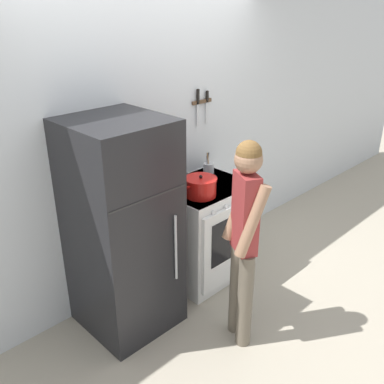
{
  "coord_description": "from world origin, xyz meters",
  "views": [
    {
      "loc": [
        -2.23,
        -2.73,
        2.42
      ],
      "look_at": [
        -0.0,
        -0.47,
        0.99
      ],
      "focal_mm": 40.0,
      "sensor_mm": 36.0,
      "label": 1
    }
  ],
  "objects_px": {
    "stove_range": "(206,231)",
    "person": "(244,234)",
    "dutch_oven_pot": "(201,187)",
    "tea_kettle": "(181,179)",
    "utensil_jar": "(209,169)",
    "refrigerator": "(123,229)"
  },
  "relations": [
    {
      "from": "stove_range",
      "to": "utensil_jar",
      "type": "height_order",
      "value": "utensil_jar"
    },
    {
      "from": "utensil_jar",
      "to": "stove_range",
      "type": "bearing_deg",
      "value": -140.49
    },
    {
      "from": "tea_kettle",
      "to": "person",
      "type": "relative_size",
      "value": 0.15
    },
    {
      "from": "dutch_oven_pot",
      "to": "stove_range",
      "type": "bearing_deg",
      "value": 29.71
    },
    {
      "from": "stove_range",
      "to": "tea_kettle",
      "type": "xyz_separation_m",
      "value": [
        -0.16,
        0.16,
        0.52
      ]
    },
    {
      "from": "utensil_jar",
      "to": "person",
      "type": "height_order",
      "value": "person"
    },
    {
      "from": "dutch_oven_pot",
      "to": "person",
      "type": "relative_size",
      "value": 0.2
    },
    {
      "from": "dutch_oven_pot",
      "to": "person",
      "type": "bearing_deg",
      "value": -110.21
    },
    {
      "from": "dutch_oven_pot",
      "to": "tea_kettle",
      "type": "distance_m",
      "value": 0.26
    },
    {
      "from": "utensil_jar",
      "to": "refrigerator",
      "type": "bearing_deg",
      "value": -171.72
    },
    {
      "from": "stove_range",
      "to": "person",
      "type": "height_order",
      "value": "person"
    },
    {
      "from": "tea_kettle",
      "to": "utensil_jar",
      "type": "xyz_separation_m",
      "value": [
        0.36,
        0.01,
        -0.01
      ]
    },
    {
      "from": "dutch_oven_pot",
      "to": "tea_kettle",
      "type": "relative_size",
      "value": 1.32
    },
    {
      "from": "dutch_oven_pot",
      "to": "utensil_jar",
      "type": "height_order",
      "value": "utensil_jar"
    },
    {
      "from": "tea_kettle",
      "to": "person",
      "type": "xyz_separation_m",
      "value": [
        -0.26,
        -0.93,
        -0.07
      ]
    },
    {
      "from": "utensil_jar",
      "to": "dutch_oven_pot",
      "type": "bearing_deg",
      "value": -144.86
    },
    {
      "from": "refrigerator",
      "to": "stove_range",
      "type": "xyz_separation_m",
      "value": [
        0.92,
        0.0,
        -0.38
      ]
    },
    {
      "from": "refrigerator",
      "to": "utensil_jar",
      "type": "relative_size",
      "value": 7.17
    },
    {
      "from": "tea_kettle",
      "to": "dutch_oven_pot",
      "type": "bearing_deg",
      "value": -93.06
    },
    {
      "from": "dutch_oven_pot",
      "to": "person",
      "type": "height_order",
      "value": "person"
    },
    {
      "from": "tea_kettle",
      "to": "utensil_jar",
      "type": "relative_size",
      "value": 1.01
    },
    {
      "from": "stove_range",
      "to": "person",
      "type": "relative_size",
      "value": 0.57
    }
  ]
}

